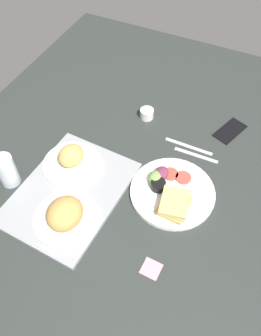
{
  "coord_description": "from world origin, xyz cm",
  "views": [
    {
      "loc": [
        -64.59,
        -28.43,
        99.42
      ],
      "look_at": [
        2.0,
        3.0,
        4.0
      ],
      "focal_mm": 36.44,
      "sensor_mm": 36.0,
      "label": 1
    }
  ],
  "objects_px": {
    "fork": "(196,155)",
    "bread_plate_far": "(72,160)",
    "serving_tray": "(70,192)",
    "sticky_note": "(151,269)",
    "bread_plate_near": "(65,215)",
    "knife": "(189,146)",
    "plate_with_salad": "(171,192)",
    "drinking_glass": "(7,170)",
    "cell_phone": "(230,131)",
    "espresso_cup": "(147,114)"
  },
  "relations": [
    {
      "from": "fork",
      "to": "bread_plate_far",
      "type": "bearing_deg",
      "value": 31.28
    },
    {
      "from": "serving_tray",
      "to": "sticky_note",
      "type": "distance_m",
      "value": 0.38
    },
    {
      "from": "bread_plate_near",
      "to": "knife",
      "type": "xyz_separation_m",
      "value": [
        0.49,
        -0.25,
        -0.05
      ]
    },
    {
      "from": "bread_plate_far",
      "to": "knife",
      "type": "xyz_separation_m",
      "value": [
        0.28,
        -0.35,
        -0.04
      ]
    },
    {
      "from": "plate_with_salad",
      "to": "sticky_note",
      "type": "bearing_deg",
      "value": -170.81
    },
    {
      "from": "drinking_glass",
      "to": "knife",
      "type": "bearing_deg",
      "value": -50.67
    },
    {
      "from": "serving_tray",
      "to": "knife",
      "type": "height_order",
      "value": "serving_tray"
    },
    {
      "from": "fork",
      "to": "knife",
      "type": "distance_m",
      "value": 0.05
    },
    {
      "from": "bread_plate_near",
      "to": "knife",
      "type": "height_order",
      "value": "bread_plate_near"
    },
    {
      "from": "serving_tray",
      "to": "cell_phone",
      "type": "xyz_separation_m",
      "value": [
        0.53,
        -0.42,
        -0.0
      ]
    },
    {
      "from": "fork",
      "to": "sticky_note",
      "type": "relative_size",
      "value": 3.04
    },
    {
      "from": "bread_plate_near",
      "to": "bread_plate_far",
      "type": "xyz_separation_m",
      "value": [
        0.21,
        0.11,
        -0.01
      ]
    },
    {
      "from": "fork",
      "to": "sticky_note",
      "type": "height_order",
      "value": "fork"
    },
    {
      "from": "plate_with_salad",
      "to": "espresso_cup",
      "type": "height_order",
      "value": "plate_with_salad"
    },
    {
      "from": "serving_tray",
      "to": "cell_phone",
      "type": "bearing_deg",
      "value": -38.51
    },
    {
      "from": "fork",
      "to": "cell_phone",
      "type": "height_order",
      "value": "cell_phone"
    },
    {
      "from": "plate_with_salad",
      "to": "cell_phone",
      "type": "xyz_separation_m",
      "value": [
        0.39,
        -0.11,
        -0.01
      ]
    },
    {
      "from": "serving_tray",
      "to": "bread_plate_near",
      "type": "relative_size",
      "value": 2.12
    },
    {
      "from": "bread_plate_far",
      "to": "sticky_note",
      "type": "height_order",
      "value": "bread_plate_far"
    },
    {
      "from": "espresso_cup",
      "to": "serving_tray",
      "type": "bearing_deg",
      "value": 169.24
    },
    {
      "from": "serving_tray",
      "to": "bread_plate_far",
      "type": "distance_m",
      "value": 0.12
    },
    {
      "from": "knife",
      "to": "cell_phone",
      "type": "bearing_deg",
      "value": -129.07
    },
    {
      "from": "serving_tray",
      "to": "cell_phone",
      "type": "relative_size",
      "value": 3.13
    },
    {
      "from": "fork",
      "to": "knife",
      "type": "height_order",
      "value": "same"
    },
    {
      "from": "drinking_glass",
      "to": "fork",
      "type": "xyz_separation_m",
      "value": [
        0.4,
        -0.56,
        -0.06
      ]
    },
    {
      "from": "drinking_glass",
      "to": "bread_plate_far",
      "type": "bearing_deg",
      "value": -48.75
    },
    {
      "from": "plate_with_salad",
      "to": "espresso_cup",
      "type": "bearing_deg",
      "value": 35.83
    },
    {
      "from": "drinking_glass",
      "to": "cell_phone",
      "type": "bearing_deg",
      "value": -48.15
    },
    {
      "from": "knife",
      "to": "drinking_glass",
      "type": "bearing_deg",
      "value": 39.63
    },
    {
      "from": "fork",
      "to": "knife",
      "type": "relative_size",
      "value": 0.89
    },
    {
      "from": "bread_plate_far",
      "to": "cell_phone",
      "type": "bearing_deg",
      "value": -47.95
    },
    {
      "from": "sticky_note",
      "to": "serving_tray",
      "type": "bearing_deg",
      "value": 70.62
    },
    {
      "from": "plate_with_salad",
      "to": "bread_plate_far",
      "type": "bearing_deg",
      "value": 96.57
    },
    {
      "from": "drinking_glass",
      "to": "plate_with_salad",
      "type": "bearing_deg",
      "value": -70.54
    },
    {
      "from": "drinking_glass",
      "to": "knife",
      "type": "height_order",
      "value": "drinking_glass"
    },
    {
      "from": "bread_plate_near",
      "to": "espresso_cup",
      "type": "height_order",
      "value": "bread_plate_near"
    },
    {
      "from": "sticky_note",
      "to": "bread_plate_near",
      "type": "bearing_deg",
      "value": 85.82
    },
    {
      "from": "plate_with_salad",
      "to": "fork",
      "type": "distance_m",
      "value": 0.21
    },
    {
      "from": "serving_tray",
      "to": "knife",
      "type": "bearing_deg",
      "value": -38.17
    },
    {
      "from": "knife",
      "to": "sticky_note",
      "type": "bearing_deg",
      "value": 97.03
    },
    {
      "from": "drinking_glass",
      "to": "cell_phone",
      "type": "height_order",
      "value": "drinking_glass"
    },
    {
      "from": "bread_plate_far",
      "to": "sticky_note",
      "type": "relative_size",
      "value": 3.78
    },
    {
      "from": "serving_tray",
      "to": "knife",
      "type": "relative_size",
      "value": 2.37
    },
    {
      "from": "espresso_cup",
      "to": "cell_phone",
      "type": "xyz_separation_m",
      "value": [
        0.07,
        -0.34,
        -0.02
      ]
    },
    {
      "from": "sticky_note",
      "to": "espresso_cup",
      "type": "bearing_deg",
      "value": 24.82
    },
    {
      "from": "sticky_note",
      "to": "plate_with_salad",
      "type": "bearing_deg",
      "value": 9.19
    },
    {
      "from": "bread_plate_far",
      "to": "bread_plate_near",
      "type": "bearing_deg",
      "value": -152.95
    },
    {
      "from": "plate_with_salad",
      "to": "serving_tray",
      "type": "bearing_deg",
      "value": 114.78
    },
    {
      "from": "bread_plate_near",
      "to": "cell_phone",
      "type": "distance_m",
      "value": 0.74
    },
    {
      "from": "bread_plate_near",
      "to": "sticky_note",
      "type": "distance_m",
      "value": 0.31
    }
  ]
}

